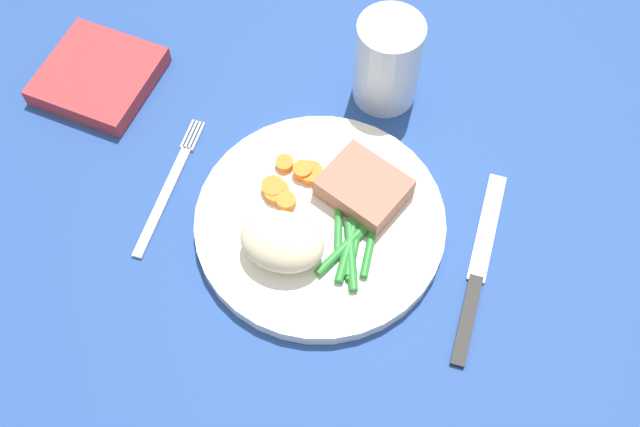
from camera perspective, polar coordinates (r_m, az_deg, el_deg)
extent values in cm
cube|color=#234793|center=(73.33, -2.14, -2.10)|extent=(120.00, 90.00, 2.00)
cylinder|color=white|center=(72.18, 0.00, -0.68)|extent=(24.17, 24.17, 1.60)
cube|color=#A86B56|center=(71.86, 3.37, 1.98)|extent=(9.50, 8.74, 2.43)
ellipsoid|color=beige|center=(68.09, -2.81, -2.19)|extent=(7.87, 5.95, 4.16)
cylinder|color=orange|center=(72.73, -3.61, 2.00)|extent=(2.26, 2.26, 1.00)
cylinder|color=orange|center=(73.49, -1.34, 3.28)|extent=(1.94, 1.94, 1.18)
cylinder|color=orange|center=(71.82, -2.60, 0.90)|extent=(1.89, 1.89, 1.07)
cylinder|color=orange|center=(74.21, -2.72, 3.83)|extent=(1.82, 1.82, 0.81)
cylinder|color=orange|center=(72.48, -3.32, 1.64)|extent=(2.50, 2.50, 0.92)
cylinder|color=orange|center=(73.53, -0.77, 3.12)|extent=(2.45, 2.45, 0.87)
cylinder|color=#2D8C38|center=(70.58, 1.41, -1.12)|extent=(2.23, 5.82, 0.76)
cylinder|color=#2D8C38|center=(69.99, 3.88, -2.25)|extent=(1.36, 7.17, 0.80)
cylinder|color=#2D8C38|center=(69.26, 2.39, -3.26)|extent=(3.12, 6.82, 0.88)
cylinder|color=#2D8C38|center=(70.03, 2.34, -1.95)|extent=(1.13, 8.38, 0.88)
cylinder|color=#2D8C38|center=(69.69, 2.00, -2.64)|extent=(3.39, 5.39, 0.72)
cylinder|color=#2D8C38|center=(69.99, 2.76, -2.24)|extent=(1.46, 7.51, 0.69)
cylinder|color=#2D8C38|center=(69.93, 2.31, -2.21)|extent=(2.23, 6.88, 0.77)
cylinder|color=#2D8C38|center=(69.53, 1.67, -2.76)|extent=(3.72, 6.36, 0.86)
cube|color=silver|center=(75.60, -11.95, 0.87)|extent=(1.00, 13.00, 0.40)
cube|color=silver|center=(79.48, -10.08, 5.98)|extent=(0.24, 3.60, 0.40)
cube|color=silver|center=(79.35, -9.82, 5.92)|extent=(0.24, 3.60, 0.40)
cube|color=silver|center=(79.23, -9.55, 5.85)|extent=(0.24, 3.60, 0.40)
cube|color=silver|center=(79.10, -9.28, 5.79)|extent=(0.24, 3.60, 0.40)
cube|color=black|center=(70.02, 11.15, -7.99)|extent=(1.30, 9.00, 0.64)
cube|color=silver|center=(74.43, 12.64, -1.01)|extent=(1.70, 12.00, 0.40)
cylinder|color=silver|center=(78.05, 5.18, 11.47)|extent=(6.83, 6.83, 10.22)
cylinder|color=silver|center=(79.69, 5.06, 10.49)|extent=(6.28, 6.28, 5.97)
cube|color=#B2383D|center=(85.29, -16.55, 10.04)|extent=(12.57, 12.48, 2.00)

